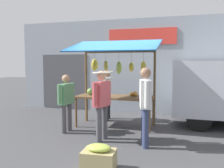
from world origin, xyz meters
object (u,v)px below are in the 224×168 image
Objects in this scene: shopper_in_grey_tee at (145,101)px; shopper_with_shopping_bag at (102,100)px; vendor_with_sunhat at (107,91)px; produce_crate_near at (99,158)px; shopper_with_ponytail at (66,100)px; market_stall at (115,73)px.

shopper_in_grey_tee is 1.04m from shopper_with_shopping_bag.
vendor_with_sunhat is 2.69m from shopper_in_grey_tee.
produce_crate_near is (-0.49, 1.53, -0.77)m from shopper_with_shopping_bag.
shopper_with_shopping_bag reaches higher than vendor_with_sunhat.
shopper_with_shopping_bag reaches higher than produce_crate_near.
shopper_in_grey_tee is at bearing -95.63° from shopper_with_ponytail.
shopper_with_ponytail is at bearing -25.67° from vendor_with_sunhat.
market_stall is 1.47m from shopper_with_shopping_bag.
shopper_in_grey_tee is at bearing 127.43° from market_stall.
shopper_in_grey_tee is at bearing -85.33° from shopper_with_shopping_bag.
shopper_in_grey_tee reaches higher than shopper_with_shopping_bag.
shopper_in_grey_tee reaches higher than vendor_with_sunhat.
shopper_with_ponytail is (1.04, 0.96, -0.68)m from market_stall.
shopper_with_shopping_bag is at bearing 93.44° from market_stall.
shopper_with_ponytail is 2.55× the size of produce_crate_near.
vendor_with_sunhat is at bearing 21.61° from shopper_in_grey_tee.
shopper_with_shopping_bag is at bearing 69.91° from shopper_in_grey_tee.
vendor_with_sunhat is at bearing 25.05° from shopper_with_shopping_bag.
shopper_in_grey_tee is (-2.16, 0.50, 0.15)m from shopper_with_ponytail.
shopper_with_ponytail is at bearing 42.64° from market_stall.
market_stall is at bearing -40.00° from shopper_with_ponytail.
shopper_with_ponytail is at bearing -50.10° from produce_crate_near.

